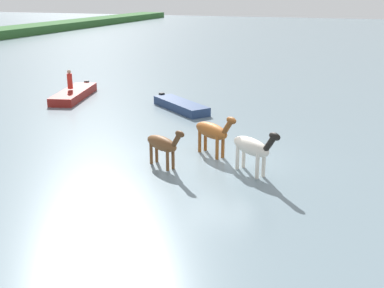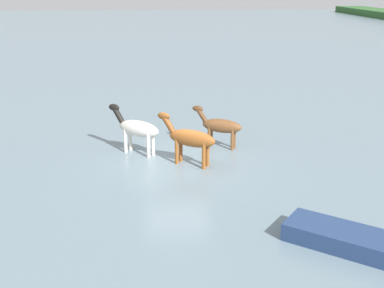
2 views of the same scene
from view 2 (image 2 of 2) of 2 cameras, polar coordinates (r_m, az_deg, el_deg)
name	(u,v)px [view 2 (image 2 of 2)]	position (r m, az deg, el deg)	size (l,w,h in m)	color
ground_plane	(177,162)	(18.72, -1.77, -2.15)	(203.57, 203.57, 0.00)	slate
horse_rear_stallion	(190,138)	(18.17, -0.25, 0.68)	(1.65, 2.23, 1.88)	brown
horse_chestnut_trailing	(137,128)	(19.50, -6.42, 1.81)	(1.76, 2.16, 1.88)	silver
horse_gray_outer	(220,126)	(20.16, 3.27, 2.11)	(1.32, 2.05, 1.68)	brown
boat_skiff_near	(370,248)	(13.45, 20.00, -11.28)	(3.61, 4.13, 0.73)	navy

